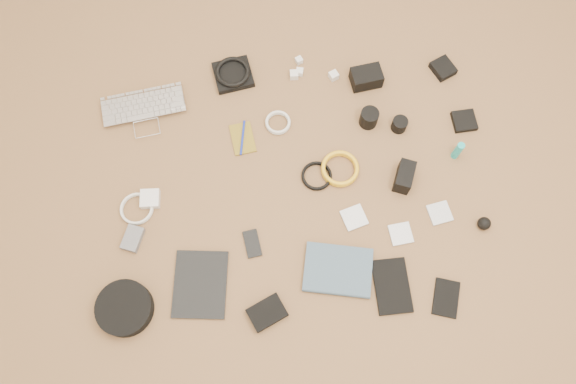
{
  "coord_description": "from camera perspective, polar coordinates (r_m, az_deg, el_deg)",
  "views": [
    {
      "loc": [
        -0.09,
        -0.7,
        1.95
      ],
      "look_at": [
        -0.01,
        -0.02,
        0.02
      ],
      "focal_mm": 35.0,
      "sensor_mm": 36.0,
      "label": 1
    }
  ],
  "objects": [
    {
      "name": "flash",
      "position": [
        2.09,
        11.73,
        1.54
      ],
      "size": [
        0.09,
        0.12,
        0.08
      ],
      "primitive_type": "cube",
      "rotation": [
        0.0,
        0.0,
        -0.41
      ],
      "color": "black",
      "rests_on": "ground"
    },
    {
      "name": "power_brick",
      "position": [
        2.1,
        -13.83,
        -0.68
      ],
      "size": [
        0.07,
        0.07,
        0.03
      ],
      "primitive_type": "cube",
      "rotation": [
        0.0,
        0.0,
        -0.07
      ],
      "color": "silver",
      "rests_on": "ground"
    },
    {
      "name": "lens_a",
      "position": [
        2.17,
        8.23,
        7.46
      ],
      "size": [
        0.08,
        0.08,
        0.07
      ],
      "primitive_type": "cylinder",
      "rotation": [
        0.0,
        0.0,
        0.09
      ],
      "color": "black",
      "rests_on": "ground"
    },
    {
      "name": "filter_case_right",
      "position": [
        2.11,
        15.15,
        -2.08
      ],
      "size": [
        0.09,
        0.09,
        0.01
      ],
      "primitive_type": "cube",
      "rotation": [
        0.0,
        0.0,
        0.16
      ],
      "color": "silver",
      "rests_on": "ground"
    },
    {
      "name": "notebook_black_a",
      "position": [
        2.0,
        10.51,
        -9.38
      ],
      "size": [
        0.12,
        0.19,
        0.01
      ],
      "primitive_type": "cube",
      "rotation": [
        0.0,
        0.0,
        -0.01
      ],
      "color": "black",
      "rests_on": "ground"
    },
    {
      "name": "filter_case_left",
      "position": [
        2.04,
        6.73,
        -2.6
      ],
      "size": [
        0.1,
        0.1,
        0.01
      ],
      "primitive_type": "cube",
      "rotation": [
        0.0,
        0.0,
        0.26
      ],
      "color": "silver",
      "rests_on": "ground"
    },
    {
      "name": "battery_charger",
      "position": [
        2.07,
        -15.5,
        -4.58
      ],
      "size": [
        0.09,
        0.11,
        0.03
      ],
      "primitive_type": "cube",
      "rotation": [
        0.0,
        0.0,
        -0.39
      ],
      "color": "slate",
      "rests_on": "ground"
    },
    {
      "name": "headphones",
      "position": [
        2.26,
        -5.65,
        12.05
      ],
      "size": [
        0.17,
        0.17,
        0.02
      ],
      "primitive_type": "torus",
      "rotation": [
        0.0,
        0.0,
        0.28
      ],
      "color": "black",
      "rests_on": "headphone_pouch"
    },
    {
      "name": "paperback",
      "position": [
        1.97,
        4.88,
        -10.39
      ],
      "size": [
        0.27,
        0.22,
        0.02
      ],
      "primitive_type": "imported",
      "rotation": [
        0.0,
        0.0,
        1.34
      ],
      "color": "#3D5367",
      "rests_on": "ground"
    },
    {
      "name": "lens_pouch",
      "position": [
        2.36,
        15.47,
        12.01
      ],
      "size": [
        0.1,
        0.11,
        0.03
      ],
      "primitive_type": "cube",
      "rotation": [
        0.0,
        0.0,
        0.41
      ],
      "color": "black",
      "rests_on": "ground"
    },
    {
      "name": "phone",
      "position": [
        2.01,
        -3.65,
        -5.26
      ],
      "size": [
        0.06,
        0.11,
        0.01
      ],
      "primitive_type": "cube",
      "rotation": [
        0.0,
        0.0,
        0.12
      ],
      "color": "black",
      "rests_on": "ground"
    },
    {
      "name": "charger_b",
      "position": [
        2.3,
        1.12,
        13.23
      ],
      "size": [
        0.03,
        0.03,
        0.02
      ],
      "primitive_type": "cube",
      "rotation": [
        0.0,
        0.0,
        0.39
      ],
      "color": "silver",
      "rests_on": "ground"
    },
    {
      "name": "notebook_olive",
      "position": [
        2.15,
        -4.62,
        5.44
      ],
      "size": [
        0.1,
        0.14,
        0.01
      ],
      "primitive_type": "cube",
      "rotation": [
        0.0,
        0.0,
        0.11
      ],
      "color": "olive",
      "rests_on": "ground"
    },
    {
      "name": "laptop",
      "position": [
        2.24,
        -14.3,
        7.5
      ],
      "size": [
        0.34,
        0.26,
        0.03
      ],
      "primitive_type": "imported",
      "rotation": [
        0.0,
        0.0,
        0.11
      ],
      "color": "silver",
      "rests_on": "ground"
    },
    {
      "name": "dslr_camera",
      "position": [
        2.25,
        7.95,
        11.44
      ],
      "size": [
        0.13,
        0.09,
        0.07
      ],
      "primitive_type": "cube",
      "rotation": [
        0.0,
        0.0,
        0.12
      ],
      "color": "black",
      "rests_on": "ground"
    },
    {
      "name": "charger_c",
      "position": [
        2.27,
        4.65,
        11.7
      ],
      "size": [
        0.04,
        0.04,
        0.03
      ],
      "primitive_type": "cube",
      "rotation": [
        0.0,
        0.0,
        0.4
      ],
      "color": "silver",
      "rests_on": "ground"
    },
    {
      "name": "tablet",
      "position": [
        1.99,
        -8.9,
        -9.25
      ],
      "size": [
        0.21,
        0.26,
        0.01
      ],
      "primitive_type": "cube",
      "rotation": [
        0.0,
        0.0,
        -0.14
      ],
      "color": "black",
      "rests_on": "ground"
    },
    {
      "name": "pen_blue",
      "position": [
        2.14,
        -4.64,
        5.53
      ],
      "size": [
        0.03,
        0.14,
        0.01
      ],
      "primitive_type": "cylinder",
      "rotation": [
        1.57,
        0.0,
        -0.18
      ],
      "color": "#1528AD",
      "rests_on": "notebook_olive"
    },
    {
      "name": "cable_yellow",
      "position": [
        2.1,
        5.28,
        2.29
      ],
      "size": [
        0.18,
        0.18,
        0.02
      ],
      "primitive_type": "torus",
      "rotation": [
        0.0,
        0.0,
        -0.3
      ],
      "color": "gold",
      "rests_on": "ground"
    },
    {
      "name": "charger_d",
      "position": [
        2.27,
        1.19,
        12.1
      ],
      "size": [
        0.03,
        0.03,
        0.03
      ],
      "primitive_type": "cube",
      "rotation": [
        0.0,
        0.0,
        -0.25
      ],
      "color": "silver",
      "rests_on": "ground"
    },
    {
      "name": "air_blower",
      "position": [
        2.12,
        19.3,
        -3.04
      ],
      "size": [
        0.06,
        0.06,
        0.05
      ],
      "primitive_type": "sphere",
      "rotation": [
        0.0,
        0.0,
        -0.18
      ],
      "color": "black",
      "rests_on": "ground"
    },
    {
      "name": "charger_a",
      "position": [
        2.26,
        0.62,
        11.82
      ],
      "size": [
        0.03,
        0.03,
        0.03
      ],
      "primitive_type": "cube",
      "rotation": [
        0.0,
        0.0,
        -0.05
      ],
      "color": "silver",
      "rests_on": "ground"
    },
    {
      "name": "filter_case_mid",
      "position": [
        2.05,
        11.37,
        -4.19
      ],
      "size": [
        0.08,
        0.08,
        0.01
      ],
      "primitive_type": "cube",
      "rotation": [
        0.0,
        0.0,
        0.08
      ],
      "color": "silver",
      "rests_on": "ground"
    },
    {
      "name": "notebook_black_b",
      "position": [
        2.04,
        15.75,
        -10.32
      ],
      "size": [
        0.12,
        0.15,
        0.01
      ],
      "primitive_type": "cube",
      "rotation": [
        0.0,
        0.0,
        -0.33
      ],
      "color": "black",
      "rests_on": "ground"
    },
    {
      "name": "lens_cleaner",
      "position": [
        2.17,
        16.86,
        4.05
      ],
      "size": [
        0.04,
        0.04,
        0.1
      ],
      "primitive_type": "cylinder",
      "rotation": [
        0.0,
        0.0,
        0.36
      ],
      "color": "#1AAAAC",
      "rests_on": "ground"
    },
    {
      "name": "cable_black",
      "position": [
        2.08,
        2.92,
        1.59
      ],
      "size": [
        0.15,
        0.15,
        0.01
      ],
      "primitive_type": "torus",
      "rotation": [
        0.0,
        0.0,
        0.38
      ],
      "color": "black",
      "rests_on": "ground"
    },
    {
      "name": "card_reader",
      "position": [
        2.27,
        17.46,
        6.9
      ],
      "size": [
        0.09,
        0.09,
        0.02
      ],
      "primitive_type": "cube",
      "rotation": [
        0.0,
        0.0,
        0.03
      ],
      "color": "black",
      "rests_on": "ground"
    },
    {
      "name": "cable_white_a",
      "position": [
        2.17,
        -1.02,
        7.0
      ],
      "size": [
        0.11,
        0.11,
        0.01
      ],
      "primitive_type": "torus",
      "rotation": [
        0.0,
        0.0,
        0.11
      ],
      "color": "silver",
      "rests_on": "ground"
    },
    {
      "name": "lens_b",
      "position": [
        2.18,
        11.25,
        6.75
      ],
      "size": [
        0.07,
        0.07,
        0.05
      ],
      "primitive_type": "cylinder",
      "rotation": [
        0.0,
        0.0,
        0.34
      ],
      "color": "black",
      "rests_on": "ground"
    },
    {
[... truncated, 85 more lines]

